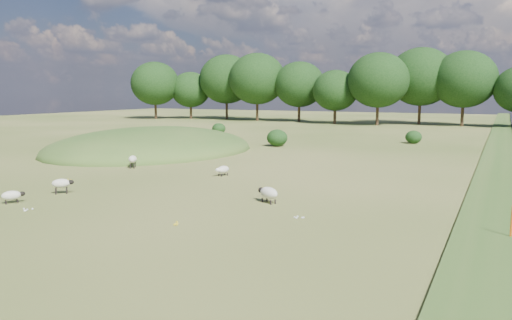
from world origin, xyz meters
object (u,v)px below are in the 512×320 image
(sheep_2, at_px, (133,159))
(sheep_3, at_px, (223,170))
(sheep_1, at_px, (12,195))
(sheep_4, at_px, (268,193))
(marker_post, at_px, (511,223))
(sheep_0, at_px, (62,183))

(sheep_2, height_order, sheep_3, sheep_2)
(sheep_1, height_order, sheep_4, sheep_4)
(sheep_3, relative_size, sheep_4, 0.85)
(sheep_4, bearing_deg, sheep_2, 3.08)
(marker_post, xyz_separation_m, sheep_1, (-20.12, -3.77, -0.23))
(sheep_2, bearing_deg, sheep_4, -144.42)
(sheep_0, relative_size, sheep_2, 0.83)
(sheep_1, bearing_deg, sheep_0, 23.92)
(sheep_2, xyz_separation_m, sheep_3, (6.91, -0.06, -0.20))
(marker_post, xyz_separation_m, sheep_4, (-9.81, 1.48, -0.14))
(marker_post, relative_size, sheep_0, 1.22)
(marker_post, relative_size, sheep_2, 1.02)
(marker_post, relative_size, sheep_3, 1.09)
(sheep_1, bearing_deg, sheep_4, -31.35)
(sheep_1, xyz_separation_m, sheep_4, (10.31, 5.26, 0.10))
(sheep_2, relative_size, sheep_3, 1.07)
(sheep_3, height_order, sheep_4, sheep_4)
(sheep_1, distance_m, sheep_4, 11.58)
(sheep_0, distance_m, sheep_3, 9.25)
(marker_post, height_order, sheep_2, marker_post)
(sheep_4, bearing_deg, marker_post, -161.86)
(sheep_0, distance_m, sheep_4, 10.34)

